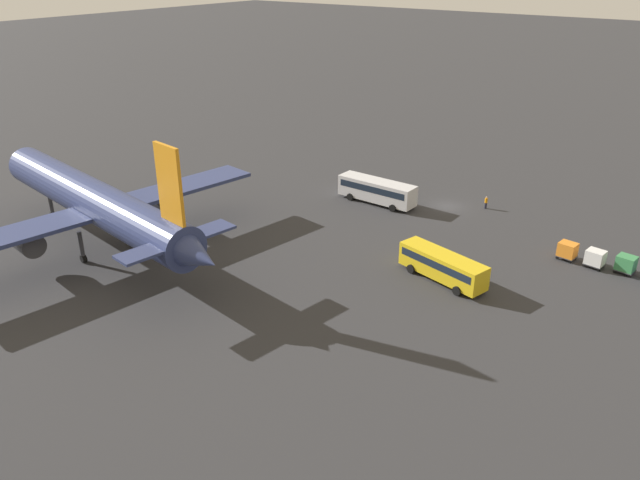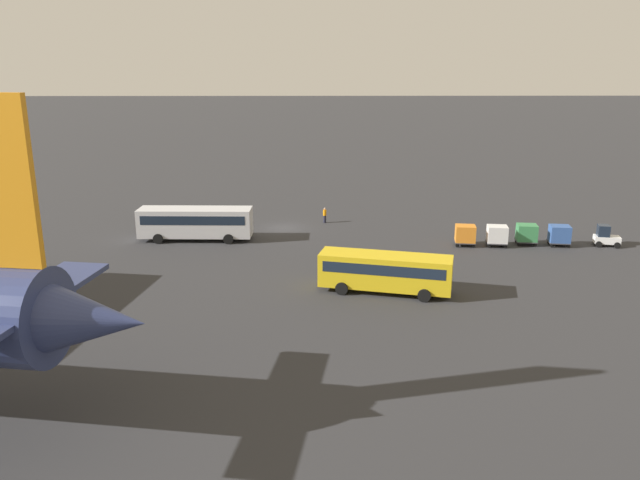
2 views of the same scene
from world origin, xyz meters
name	(u,v)px [view 2 (image 2 of 2)]	position (x,y,z in m)	size (l,w,h in m)	color
ground_plane	(284,228)	(0.00, 0.00, 0.00)	(600.00, 600.00, 0.00)	#2D2D30
shuttle_bus_near	(195,221)	(8.73, 4.68, 1.97)	(11.46, 3.52, 3.28)	silver
shuttle_bus_far	(385,270)	(-8.82, 20.17, 1.84)	(10.60, 5.12, 3.05)	gold
baggage_tug	(606,237)	(-32.10, 7.46, 0.94)	(2.63, 2.10, 2.10)	white
worker_person	(325,215)	(-4.57, -2.27, 0.87)	(0.38, 0.38, 1.74)	#1E1E2D
cargo_cart_blue	(560,234)	(-27.50, 7.46, 1.19)	(2.21, 1.94, 2.06)	#38383D
cargo_cart_green	(527,233)	(-24.41, 6.97, 1.19)	(2.21, 1.94, 2.06)	#38383D
cargo_cart_white	(497,235)	(-21.32, 7.47, 1.19)	(2.21, 1.94, 2.06)	#38383D
cargo_cart_orange	(465,234)	(-18.23, 7.25, 1.19)	(2.21, 1.94, 2.06)	#38383D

